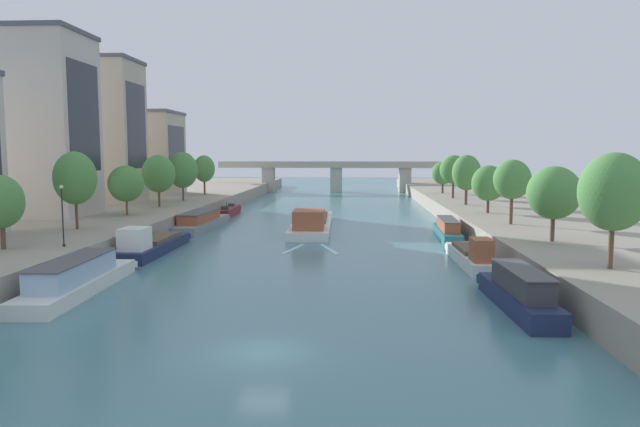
# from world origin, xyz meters

# --- Properties ---
(ground_plane) EXTENTS (400.00, 400.00, 0.00)m
(ground_plane) POSITION_xyz_m (0.00, 0.00, 0.00)
(ground_plane) COLOR teal
(quay_left) EXTENTS (36.00, 170.00, 2.22)m
(quay_left) POSITION_xyz_m (-34.68, 55.00, 1.11)
(quay_left) COLOR gray
(quay_left) RESTS_ON ground
(quay_right) EXTENTS (36.00, 170.00, 2.22)m
(quay_right) POSITION_xyz_m (34.68, 55.00, 1.11)
(quay_right) COLOR gray
(quay_right) RESTS_ON ground
(barge_midriver) EXTENTS (5.30, 24.29, 3.12)m
(barge_midriver) POSITION_xyz_m (-0.94, 44.72, 0.90)
(barge_midriver) COLOR silver
(barge_midriver) RESTS_ON ground
(wake_behind_barge) EXTENTS (5.60, 5.95, 0.03)m
(wake_behind_barge) POSITION_xyz_m (0.08, 30.10, 0.01)
(wake_behind_barge) COLOR silver
(wake_behind_barge) RESTS_ON ground
(moored_boat_left_midway) EXTENTS (3.36, 15.28, 2.49)m
(moored_boat_left_midway) POSITION_xyz_m (-14.64, 11.12, 1.04)
(moored_boat_left_midway) COLOR silver
(moored_boat_left_midway) RESTS_ON ground
(moored_boat_left_near) EXTENTS (3.14, 14.56, 3.03)m
(moored_boat_left_near) POSITION_xyz_m (-14.98, 26.62, 0.89)
(moored_boat_left_near) COLOR #1E284C
(moored_boat_left_near) RESTS_ON ground
(moored_boat_left_lone) EXTENTS (3.77, 16.32, 2.34)m
(moored_boat_left_lone) POSITION_xyz_m (-14.93, 44.56, 0.98)
(moored_boat_left_lone) COLOR gray
(moored_boat_left_lone) RESTS_ON ground
(moored_boat_left_end) EXTENTS (2.27, 11.53, 2.35)m
(moored_boat_left_end) POSITION_xyz_m (-14.88, 60.60, 0.66)
(moored_boat_left_end) COLOR maroon
(moored_boat_left_end) RESTS_ON ground
(moored_boat_right_end) EXTENTS (2.57, 11.78, 2.68)m
(moored_boat_right_end) POSITION_xyz_m (14.45, 8.52, 1.12)
(moored_boat_right_end) COLOR #1E284C
(moored_boat_right_end) RESTS_ON ground
(moored_boat_right_upstream) EXTENTS (2.32, 12.72, 2.87)m
(moored_boat_right_upstream) POSITION_xyz_m (14.36, 22.49, 0.86)
(moored_boat_right_upstream) COLOR silver
(moored_boat_right_upstream) RESTS_ON ground
(moored_boat_right_gap_after) EXTENTS (2.45, 12.75, 2.32)m
(moored_boat_right_gap_after) POSITION_xyz_m (14.84, 38.13, 0.97)
(moored_boat_right_gap_after) COLOR #23666B
(moored_boat_right_gap_after) RESTS_ON ground
(tree_left_past_mid) EXTENTS (3.35, 3.35, 5.72)m
(tree_left_past_mid) POSITION_xyz_m (-22.57, 15.53, 5.88)
(tree_left_past_mid) COLOR brown
(tree_left_past_mid) RESTS_ON quay_left
(tree_left_distant) EXTENTS (4.04, 4.04, 7.52)m
(tree_left_distant) POSITION_xyz_m (-22.55, 27.34, 7.18)
(tree_left_distant) COLOR brown
(tree_left_distant) RESTS_ON quay_left
(tree_left_second) EXTENTS (4.14, 4.14, 5.89)m
(tree_left_second) POSITION_xyz_m (-22.56, 39.75, 5.98)
(tree_left_second) COLOR brown
(tree_left_second) RESTS_ON quay_left
(tree_left_midway) EXTENTS (4.48, 4.48, 7.11)m
(tree_left_midway) POSITION_xyz_m (-22.30, 50.46, 6.76)
(tree_left_midway) COLOR brown
(tree_left_midway) RESTS_ON quay_left
(tree_left_far) EXTENTS (4.62, 4.62, 7.49)m
(tree_left_far) POSITION_xyz_m (-22.13, 61.05, 6.94)
(tree_left_far) COLOR brown
(tree_left_far) RESTS_ON quay_left
(tree_left_end_of_row) EXTENTS (3.73, 3.73, 6.93)m
(tree_left_end_of_row) POSITION_xyz_m (-22.04, 73.61, 6.80)
(tree_left_end_of_row) COLOR brown
(tree_left_end_of_row) RESTS_ON quay_left
(tree_right_by_lamp) EXTENTS (4.29, 4.29, 7.43)m
(tree_right_by_lamp) POSITION_xyz_m (20.71, 10.56, 7.15)
(tree_right_by_lamp) COLOR brown
(tree_right_by_lamp) RESTS_ON quay_right
(tree_right_nearest) EXTENTS (4.38, 4.38, 6.29)m
(tree_right_nearest) POSITION_xyz_m (20.93, 22.08, 6.30)
(tree_right_nearest) COLOR brown
(tree_right_nearest) RESTS_ON quay_right
(tree_right_midway) EXTENTS (3.82, 3.82, 6.70)m
(tree_right_midway) POSITION_xyz_m (20.66, 33.84, 6.85)
(tree_right_midway) COLOR brown
(tree_right_midway) RESTS_ON quay_right
(tree_right_third) EXTENTS (4.12, 4.12, 5.86)m
(tree_right_third) POSITION_xyz_m (20.83, 45.01, 5.89)
(tree_right_third) COLOR brown
(tree_right_third) RESTS_ON quay_right
(tree_right_second) EXTENTS (4.08, 4.08, 7.09)m
(tree_right_second) POSITION_xyz_m (20.31, 56.34, 6.77)
(tree_right_second) COLOR brown
(tree_right_second) RESTS_ON quay_right
(tree_right_distant) EXTENTS (4.43, 4.43, 7.01)m
(tree_right_distant) POSITION_xyz_m (20.54, 68.56, 6.88)
(tree_right_distant) COLOR brown
(tree_right_distant) RESTS_ON quay_right
(tree_right_far) EXTENTS (4.05, 4.05, 5.84)m
(tree_right_far) POSITION_xyz_m (20.53, 79.63, 5.95)
(tree_right_far) COLOR brown
(tree_right_far) RESTS_ON quay_right
(lamppost_left_bank) EXTENTS (0.28, 0.28, 4.86)m
(lamppost_left_bank) POSITION_xyz_m (-18.58, 17.04, 4.89)
(lamppost_left_bank) COLOR black
(lamppost_left_bank) RESTS_ON quay_left
(building_left_tall) EXTENTS (13.39, 9.81, 21.41)m
(building_left_tall) POSITION_xyz_m (-33.51, 39.26, 12.94)
(building_left_tall) COLOR #BCB2A8
(building_left_tall) RESTS_ON quay_left
(building_left_middle) EXTENTS (12.38, 9.28, 20.99)m
(building_left_middle) POSITION_xyz_m (-33.51, 56.72, 12.73)
(building_left_middle) COLOR #B2A38E
(building_left_middle) RESTS_ON quay_left
(building_left_far_end) EXTENTS (13.04, 11.73, 14.71)m
(building_left_far_end) POSITION_xyz_m (-33.51, 74.65, 9.59)
(building_left_far_end) COLOR #B2A38E
(building_left_far_end) RESTS_ON quay_left
(bridge_far) EXTENTS (57.36, 4.40, 7.47)m
(bridge_far) POSITION_xyz_m (0.00, 114.29, 4.70)
(bridge_far) COLOR #ADA899
(bridge_far) RESTS_ON ground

